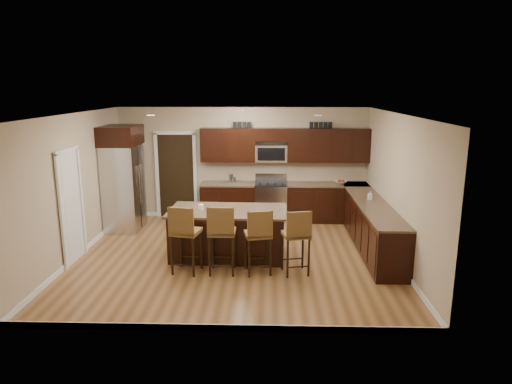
{
  "coord_description": "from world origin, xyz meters",
  "views": [
    {
      "loc": [
        0.63,
        -8.22,
        3.18
      ],
      "look_at": [
        0.38,
        0.4,
        1.18
      ],
      "focal_mm": 32.0,
      "sensor_mm": 36.0,
      "label": 1
    }
  ],
  "objects_px": {
    "stool_left": "(184,232)",
    "stool_right": "(259,234)",
    "island": "(228,235)",
    "range": "(271,201)",
    "stool_mid": "(222,232)",
    "refrigerator": "(123,178)",
    "stool_extra": "(297,235)"
  },
  "relations": [
    {
      "from": "stool_mid",
      "to": "refrigerator",
      "type": "xyz_separation_m",
      "value": [
        -2.45,
        2.48,
        0.44
      ]
    },
    {
      "from": "island",
      "to": "stool_left",
      "type": "height_order",
      "value": "stool_left"
    },
    {
      "from": "stool_mid",
      "to": "stool_extra",
      "type": "xyz_separation_m",
      "value": [
        1.28,
        0.01,
        -0.04
      ]
    },
    {
      "from": "range",
      "to": "stool_mid",
      "type": "height_order",
      "value": "stool_mid"
    },
    {
      "from": "stool_mid",
      "to": "refrigerator",
      "type": "relative_size",
      "value": 0.52
    },
    {
      "from": "range",
      "to": "stool_left",
      "type": "relative_size",
      "value": 0.91
    },
    {
      "from": "stool_left",
      "to": "refrigerator",
      "type": "height_order",
      "value": "refrigerator"
    },
    {
      "from": "island",
      "to": "stool_extra",
      "type": "distance_m",
      "value": 1.54
    },
    {
      "from": "island",
      "to": "refrigerator",
      "type": "height_order",
      "value": "refrigerator"
    },
    {
      "from": "refrigerator",
      "to": "stool_extra",
      "type": "xyz_separation_m",
      "value": [
        3.73,
        -2.47,
        -0.48
      ]
    },
    {
      "from": "range",
      "to": "refrigerator",
      "type": "xyz_separation_m",
      "value": [
        -3.3,
        -0.8,
        0.73
      ]
    },
    {
      "from": "stool_right",
      "to": "stool_extra",
      "type": "distance_m",
      "value": 0.65
    },
    {
      "from": "stool_extra",
      "to": "refrigerator",
      "type": "bearing_deg",
      "value": 134.34
    },
    {
      "from": "stool_mid",
      "to": "stool_right",
      "type": "bearing_deg",
      "value": 0.73
    },
    {
      "from": "island",
      "to": "stool_extra",
      "type": "bearing_deg",
      "value": -32.05
    },
    {
      "from": "island",
      "to": "stool_mid",
      "type": "relative_size",
      "value": 1.83
    },
    {
      "from": "range",
      "to": "island",
      "type": "xyz_separation_m",
      "value": [
        -0.82,
        -2.43,
        -0.04
      ]
    },
    {
      "from": "island",
      "to": "stool_left",
      "type": "bearing_deg",
      "value": -126.15
    },
    {
      "from": "stool_left",
      "to": "stool_right",
      "type": "xyz_separation_m",
      "value": [
        1.27,
        0.0,
        -0.04
      ]
    },
    {
      "from": "stool_left",
      "to": "stool_mid",
      "type": "relative_size",
      "value": 0.99
    },
    {
      "from": "stool_right",
      "to": "island",
      "type": "bearing_deg",
      "value": 113.32
    },
    {
      "from": "stool_left",
      "to": "stool_mid",
      "type": "distance_m",
      "value": 0.64
    },
    {
      "from": "stool_mid",
      "to": "stool_right",
      "type": "relative_size",
      "value": 1.06
    },
    {
      "from": "range",
      "to": "stool_right",
      "type": "height_order",
      "value": "stool_right"
    },
    {
      "from": "stool_right",
      "to": "stool_extra",
      "type": "relative_size",
      "value": 1.0
    },
    {
      "from": "stool_left",
      "to": "range",
      "type": "bearing_deg",
      "value": 77.42
    },
    {
      "from": "stool_mid",
      "to": "range",
      "type": "bearing_deg",
      "value": 75.69
    },
    {
      "from": "stool_extra",
      "to": "island",
      "type": "bearing_deg",
      "value": 133.81
    },
    {
      "from": "refrigerator",
      "to": "stool_mid",
      "type": "bearing_deg",
      "value": -45.33
    },
    {
      "from": "stool_right",
      "to": "stool_mid",
      "type": "bearing_deg",
      "value": 168.35
    },
    {
      "from": "island",
      "to": "stool_right",
      "type": "xyz_separation_m",
      "value": [
        0.6,
        -0.85,
        0.29
      ]
    },
    {
      "from": "island",
      "to": "stool_left",
      "type": "distance_m",
      "value": 1.13
    }
  ]
}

